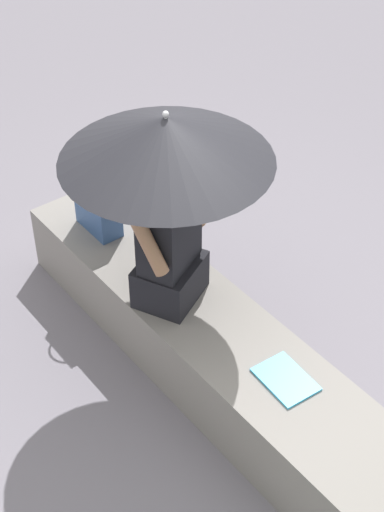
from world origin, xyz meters
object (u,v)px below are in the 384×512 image
(parasol, at_px, (166,139))
(handbag_black, at_px, (98,204))
(magazine, at_px, (286,379))
(person_seated, at_px, (169,236))

(parasol, height_order, handbag_black, parasol)
(magazine, bearing_deg, person_seated, 9.39)
(parasol, relative_size, handbag_black, 3.07)
(person_seated, xyz_separation_m, parasol, (0.04, -0.03, 0.51))
(handbag_black, bearing_deg, parasol, -179.22)
(parasol, height_order, magazine, parasol)
(person_seated, distance_m, parasol, 0.52)
(magazine, bearing_deg, handbag_black, 6.16)
(parasol, bearing_deg, magazine, -176.49)
(person_seated, xyz_separation_m, magazine, (-0.78, -0.08, -0.38))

